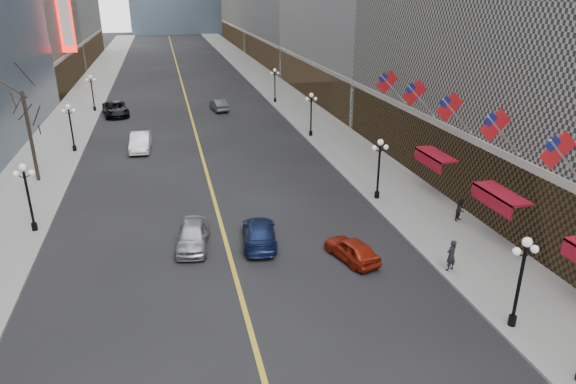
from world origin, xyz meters
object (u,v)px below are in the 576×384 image
streetlamp_east_1 (379,163)px  streetlamp_west_3 (92,89)px  car_nb_far (116,109)px  ped_ne_corner (451,255)px  car_nb_mid (140,142)px  car_sb_mid (352,249)px  car_nb_near (193,235)px  streetlamp_east_3 (275,82)px  streetlamp_east_2 (311,110)px  car_sb_near (259,233)px  streetlamp_east_0 (521,273)px  car_sb_far (219,105)px  streetlamp_west_1 (27,190)px  streetlamp_west_2 (71,123)px

streetlamp_east_1 → streetlamp_west_3: 43.05m
car_nb_far → ped_ne_corner: size_ratio=3.30×
car_nb_mid → car_sb_mid: bearing=-61.2°
car_nb_near → streetlamp_east_3: bearing=79.7°
streetlamp_east_2 → car_sb_near: 25.00m
car_nb_mid → streetlamp_east_1: bearing=-41.9°
streetlamp_east_0 → car_sb_mid: (-4.98, 7.84, -2.23)m
streetlamp_east_1 → car_sb_far: streetlamp_east_1 is taller
car_nb_near → ped_ne_corner: size_ratio=2.49×
streetlamp_east_2 → car_sb_mid: size_ratio=1.15×
streetlamp_west_3 → car_nb_near: streetlamp_west_3 is taller
car_nb_mid → car_sb_near: car_nb_mid is taller
streetlamp_east_3 → streetlamp_west_1: same height
streetlamp_east_0 → car_sb_near: streetlamp_east_0 is taller
streetlamp_west_1 → car_sb_far: 36.44m
car_nb_mid → streetlamp_west_2: bearing=174.7°
car_nb_near → car_sb_far: bearing=89.8°
car_nb_far → streetlamp_east_3: bearing=-1.8°
streetlamp_east_2 → car_nb_mid: bearing=-177.2°
car_sb_near → streetlamp_east_1: bearing=-145.7°
streetlamp_east_2 → streetlamp_west_1: same height
car_nb_mid → car_sb_far: (9.34, 15.75, -0.10)m
streetlamp_east_1 → car_sb_far: 33.94m
streetlamp_east_1 → streetlamp_west_1: bearing=180.0°
car_nb_mid → car_nb_far: car_nb_mid is taller
car_sb_far → car_sb_mid: bearing=86.6°
streetlamp_east_2 → streetlamp_west_2: bearing=180.0°
streetlamp_east_0 → streetlamp_west_3: same height
streetlamp_west_1 → ped_ne_corner: 25.84m
ped_ne_corner → streetlamp_east_1: bearing=-111.0°
streetlamp_west_3 → car_sb_far: bearing=-11.3°
streetlamp_east_2 → ped_ne_corner: size_ratio=2.47×
car_sb_near → car_sb_far: 37.83m
car_nb_mid → streetlamp_west_1: bearing=-107.2°
streetlamp_east_0 → ped_ne_corner: streetlamp_east_0 is taller
car_nb_mid → car_sb_mid: car_nb_mid is taller
streetlamp_east_3 → car_nb_mid: 25.75m
streetlamp_east_1 → car_nb_near: (-13.80, -4.40, -2.13)m
streetlamp_east_0 → car_nb_mid: 37.50m
streetlamp_east_0 → streetlamp_east_2: size_ratio=1.00×
car_nb_near → ped_ne_corner: (13.60, -6.39, 0.29)m
car_sb_far → car_nb_far: bearing=-8.6°
streetlamp_west_2 → streetlamp_east_0: bearing=-55.2°
streetlamp_west_3 → car_sb_mid: size_ratio=1.15×
streetlamp_west_3 → ped_ne_corner: 52.35m
car_sb_mid → car_sb_far: size_ratio=0.87×
streetlamp_west_3 → car_nb_near: 41.63m
car_nb_near → streetlamp_east_1: bearing=26.2°
streetlamp_east_1 → streetlamp_west_2: 29.68m
streetlamp_west_2 → car_nb_near: (9.80, -22.40, -2.13)m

